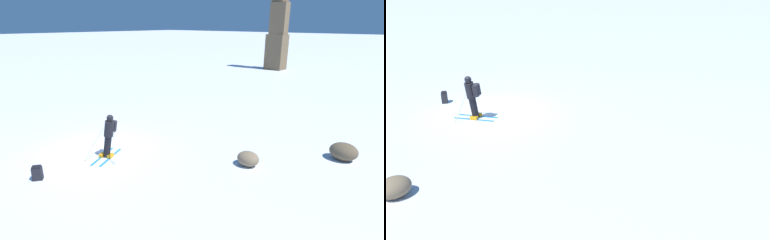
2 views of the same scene
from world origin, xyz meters
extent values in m
plane|color=white|center=(0.00, 0.00, 0.00)|extent=(300.00, 300.00, 0.00)
cube|color=#1E7AC6|center=(0.57, -0.09, 0.01)|extent=(0.87, 1.49, 0.01)
cube|color=#1E7AC6|center=(0.89, 0.09, 0.01)|extent=(0.87, 1.49, 0.01)
cube|color=orange|center=(0.57, -0.09, 0.07)|extent=(0.26, 0.31, 0.12)
cube|color=orange|center=(0.89, 0.09, 0.07)|extent=(0.26, 0.31, 0.12)
cylinder|color=black|center=(0.81, 0.04, 0.51)|extent=(0.47, 0.42, 0.81)
cylinder|color=black|center=(0.92, 0.10, 1.19)|extent=(0.55, 0.51, 0.66)
sphere|color=tan|center=(0.99, 0.14, 1.59)|extent=(0.33, 0.31, 0.25)
sphere|color=black|center=(0.99, 0.14, 1.62)|extent=(0.38, 0.36, 0.29)
cube|color=black|center=(0.80, 0.34, 1.22)|extent=(0.40, 0.33, 0.48)
cylinder|color=#B7B7BC|center=(0.59, -0.41, 0.60)|extent=(0.34, 0.77, 1.21)
cylinder|color=#B7B7BC|center=(1.34, -0.01, 0.56)|extent=(0.45, 0.38, 1.13)
cube|color=black|center=(0.58, -2.51, 0.22)|extent=(0.36, 0.37, 0.44)
cube|color=black|center=(0.58, -2.51, 0.47)|extent=(0.32, 0.33, 0.06)
ellipsoid|color=#7A664C|center=(5.21, 3.06, 0.27)|extent=(0.82, 0.70, 0.54)
camera|label=1|loc=(10.31, -5.70, 4.98)|focal=28.00mm
camera|label=2|loc=(8.23, 11.83, 5.33)|focal=35.00mm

